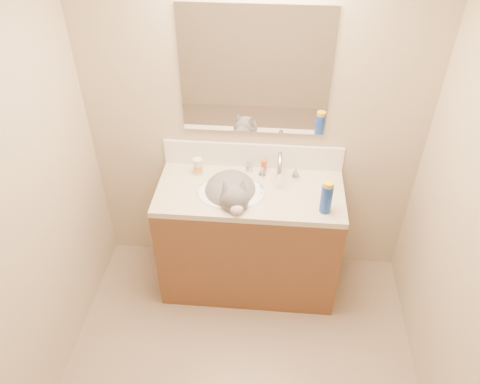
% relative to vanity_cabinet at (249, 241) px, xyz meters
% --- Properties ---
extents(room_shell, '(2.24, 2.54, 2.52)m').
position_rel_vanity_cabinet_xyz_m(room_shell, '(0.00, -0.97, 1.08)').
color(room_shell, tan).
rests_on(room_shell, ground).
extents(vanity_cabinet, '(1.20, 0.55, 0.82)m').
position_rel_vanity_cabinet_xyz_m(vanity_cabinet, '(0.00, 0.00, 0.00)').
color(vanity_cabinet, brown).
rests_on(vanity_cabinet, ground).
extents(counter_slab, '(1.20, 0.55, 0.04)m').
position_rel_vanity_cabinet_xyz_m(counter_slab, '(0.00, 0.00, 0.43)').
color(counter_slab, beige).
rests_on(counter_slab, vanity_cabinet).
extents(basin, '(0.45, 0.36, 0.14)m').
position_rel_vanity_cabinet_xyz_m(basin, '(-0.12, -0.03, 0.38)').
color(basin, white).
rests_on(basin, vanity_cabinet).
extents(faucet, '(0.28, 0.20, 0.21)m').
position_rel_vanity_cabinet_xyz_m(faucet, '(0.18, 0.14, 0.54)').
color(faucet, silver).
rests_on(faucet, counter_slab).
extents(cat, '(0.45, 0.51, 0.35)m').
position_rel_vanity_cabinet_xyz_m(cat, '(-0.12, -0.03, 0.44)').
color(cat, '#585558').
rests_on(cat, basin).
extents(backsplash, '(1.20, 0.02, 0.18)m').
position_rel_vanity_cabinet_xyz_m(backsplash, '(0.00, 0.26, 0.54)').
color(backsplash, white).
rests_on(backsplash, counter_slab).
extents(mirror, '(0.90, 0.02, 0.80)m').
position_rel_vanity_cabinet_xyz_m(mirror, '(0.00, 0.26, 1.13)').
color(mirror, white).
rests_on(mirror, room_shell).
extents(pill_bottle, '(0.06, 0.06, 0.11)m').
position_rel_vanity_cabinet_xyz_m(pill_bottle, '(-0.36, 0.15, 0.51)').
color(pill_bottle, silver).
rests_on(pill_bottle, counter_slab).
extents(pill_label, '(0.06, 0.06, 0.04)m').
position_rel_vanity_cabinet_xyz_m(pill_label, '(-0.36, 0.15, 0.50)').
color(pill_label, gold).
rests_on(pill_label, pill_bottle).
extents(silver_jar, '(0.06, 0.06, 0.05)m').
position_rel_vanity_cabinet_xyz_m(silver_jar, '(-0.02, 0.21, 0.48)').
color(silver_jar, '#B7B7BC').
rests_on(silver_jar, counter_slab).
extents(amber_bottle, '(0.04, 0.04, 0.09)m').
position_rel_vanity_cabinet_xyz_m(amber_bottle, '(0.08, 0.21, 0.50)').
color(amber_bottle, '#C04516').
rests_on(amber_bottle, counter_slab).
extents(toothbrush, '(0.02, 0.14, 0.01)m').
position_rel_vanity_cabinet_xyz_m(toothbrush, '(0.07, 0.04, 0.45)').
color(toothbrush, silver).
rests_on(toothbrush, counter_slab).
extents(toothbrush_head, '(0.02, 0.03, 0.02)m').
position_rel_vanity_cabinet_xyz_m(toothbrush_head, '(0.07, 0.04, 0.46)').
color(toothbrush_head, '#6D8AE8').
rests_on(toothbrush_head, counter_slab).
extents(spray_can, '(0.08, 0.08, 0.19)m').
position_rel_vanity_cabinet_xyz_m(spray_can, '(0.46, -0.16, 0.55)').
color(spray_can, '#173AA2').
rests_on(spray_can, counter_slab).
extents(spray_cap, '(0.07, 0.07, 0.04)m').
position_rel_vanity_cabinet_xyz_m(spray_cap, '(0.46, -0.16, 0.65)').
color(spray_cap, yellow).
rests_on(spray_cap, spray_can).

